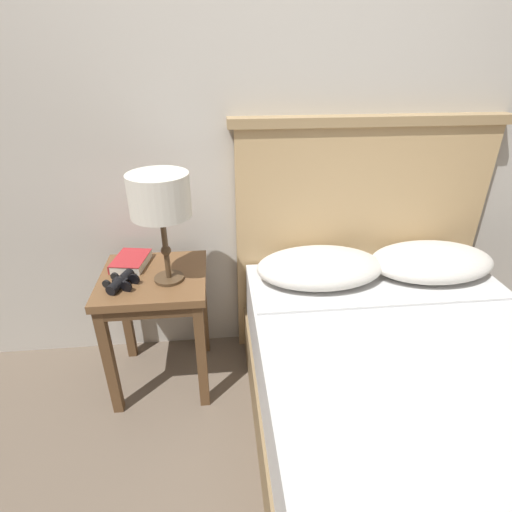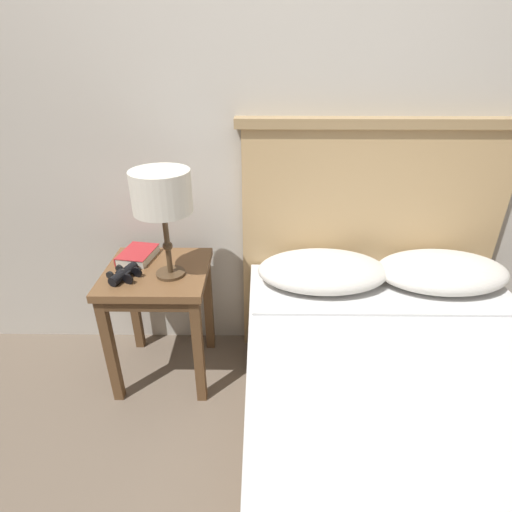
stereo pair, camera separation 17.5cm
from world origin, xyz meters
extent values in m
plane|color=#6B5B4C|center=(0.00, 0.00, 0.00)|extent=(20.00, 20.00, 0.00)
cube|color=beige|center=(0.00, 0.93, 1.30)|extent=(8.00, 0.06, 2.60)
cube|color=brown|center=(-0.49, 0.62, 0.60)|extent=(0.48, 0.46, 0.04)
cube|color=brown|center=(-0.49, 0.62, 0.55)|extent=(0.45, 0.43, 0.05)
cube|color=brown|center=(-0.69, 0.43, 0.29)|extent=(0.04, 0.04, 0.58)
cube|color=brown|center=(-0.29, 0.43, 0.29)|extent=(0.04, 0.04, 0.58)
cube|color=brown|center=(-0.69, 0.81, 0.29)|extent=(0.04, 0.04, 0.58)
cube|color=brown|center=(-0.29, 0.81, 0.29)|extent=(0.04, 0.04, 0.58)
cube|color=olive|center=(0.54, -0.09, 0.13)|extent=(1.22, 1.85, 0.26)
cube|color=silver|center=(0.54, -0.09, 0.40)|extent=(1.19, 1.81, 0.28)
cube|color=silver|center=(0.54, 0.51, 0.54)|extent=(1.17, 0.28, 0.01)
cube|color=tan|center=(0.54, 0.86, 0.60)|extent=(1.28, 0.06, 1.21)
cube|color=#A4865B|center=(0.54, 0.86, 1.23)|extent=(1.34, 0.10, 0.04)
ellipsoid|color=silver|center=(0.28, 0.62, 0.61)|extent=(0.60, 0.36, 0.15)
ellipsoid|color=silver|center=(0.83, 0.62, 0.61)|extent=(0.60, 0.36, 0.15)
cylinder|color=#4C3823|center=(-0.41, 0.57, 0.62)|extent=(0.13, 0.13, 0.01)
cylinder|color=#4C3823|center=(-0.41, 0.57, 0.77)|extent=(0.02, 0.02, 0.29)
sphere|color=#4C3823|center=(-0.41, 0.57, 0.76)|extent=(0.04, 0.04, 0.04)
cylinder|color=silver|center=(-0.41, 0.57, 1.01)|extent=(0.25, 0.25, 0.18)
cube|color=silver|center=(-0.60, 0.73, 0.63)|extent=(0.17, 0.21, 0.04)
cube|color=#B2282D|center=(-0.60, 0.73, 0.65)|extent=(0.18, 0.22, 0.00)
cube|color=#B2282D|center=(-0.67, 0.74, 0.63)|extent=(0.04, 0.19, 0.04)
cylinder|color=black|center=(-0.63, 0.51, 0.64)|extent=(0.07, 0.10, 0.04)
cylinder|color=black|center=(-0.58, 0.50, 0.64)|extent=(0.05, 0.03, 0.05)
cylinder|color=black|center=(-0.67, 0.53, 0.64)|extent=(0.04, 0.02, 0.04)
cylinder|color=black|center=(-0.60, 0.57, 0.64)|extent=(0.07, 0.10, 0.04)
cylinder|color=black|center=(-0.56, 0.56, 0.64)|extent=(0.05, 0.03, 0.05)
cylinder|color=black|center=(-0.65, 0.59, 0.64)|extent=(0.04, 0.02, 0.04)
cube|color=black|center=(-0.61, 0.54, 0.64)|extent=(0.07, 0.05, 0.01)
cylinder|color=black|center=(-0.61, 0.54, 0.65)|extent=(0.02, 0.02, 0.02)
camera|label=1|loc=(-0.18, -0.98, 1.53)|focal=28.00mm
camera|label=2|loc=(-0.01, -0.98, 1.53)|focal=28.00mm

